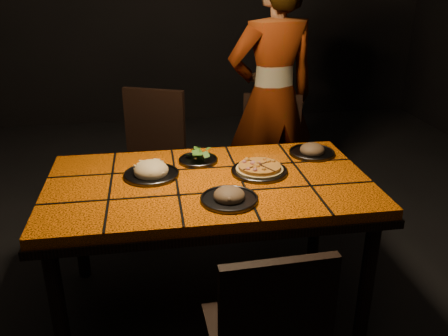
{
  "coord_description": "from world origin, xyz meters",
  "views": [
    {
      "loc": [
        -0.26,
        -2.14,
        1.73
      ],
      "look_at": [
        0.07,
        -0.03,
        0.82
      ],
      "focal_mm": 38.0,
      "sensor_mm": 36.0,
      "label": 1
    }
  ],
  "objects": [
    {
      "name": "room_shell",
      "position": [
        0.0,
        0.0,
        1.5
      ],
      "size": [
        6.04,
        7.04,
        3.08
      ],
      "color": "black",
      "rests_on": "ground"
    },
    {
      "name": "dining_table",
      "position": [
        0.0,
        0.0,
        0.67
      ],
      "size": [
        1.62,
        0.92,
        0.75
      ],
      "color": "orange",
      "rests_on": "ground"
    },
    {
      "name": "chair_near",
      "position": [
        0.1,
        -0.83,
        0.5
      ],
      "size": [
        0.41,
        0.41,
        0.88
      ],
      "rotation": [
        0.0,
        0.0,
        3.19
      ],
      "color": "black",
      "rests_on": "ground"
    },
    {
      "name": "chair_far_left",
      "position": [
        -0.29,
        0.96,
        0.55
      ],
      "size": [
        0.58,
        0.58,
        0.97
      ],
      "rotation": [
        0.0,
        0.0,
        -0.42
      ],
      "color": "black",
      "rests_on": "ground"
    },
    {
      "name": "chair_far_right",
      "position": [
        0.56,
        0.92,
        0.52
      ],
      "size": [
        0.51,
        0.51,
        0.91
      ],
      "rotation": [
        0.0,
        0.0,
        -0.3
      ],
      "color": "black",
      "rests_on": "ground"
    },
    {
      "name": "diner",
      "position": [
        0.57,
        0.96,
        0.89
      ],
      "size": [
        0.72,
        0.55,
        1.78
      ],
      "primitive_type": "imported",
      "rotation": [
        0.0,
        0.0,
        3.34
      ],
      "color": "brown",
      "rests_on": "ground"
    },
    {
      "name": "plate_pizza",
      "position": [
        0.27,
        0.05,
        0.77
      ],
      "size": [
        0.33,
        0.33,
        0.04
      ],
      "color": "#393A3F",
      "rests_on": "dining_table"
    },
    {
      "name": "plate_pasta",
      "position": [
        -0.28,
        0.09,
        0.77
      ],
      "size": [
        0.28,
        0.28,
        0.09
      ],
      "color": "#393A3F",
      "rests_on": "dining_table"
    },
    {
      "name": "plate_salad",
      "position": [
        -0.03,
        0.25,
        0.78
      ],
      "size": [
        0.21,
        0.21,
        0.07
      ],
      "color": "#393A3F",
      "rests_on": "dining_table"
    },
    {
      "name": "plate_mushroom_a",
      "position": [
        0.06,
        -0.24,
        0.77
      ],
      "size": [
        0.27,
        0.27,
        0.09
      ],
      "color": "#393A3F",
      "rests_on": "dining_table"
    },
    {
      "name": "plate_mushroom_b",
      "position": [
        0.62,
        0.26,
        0.77
      ],
      "size": [
        0.26,
        0.26,
        0.08
      ],
      "color": "#393A3F",
      "rests_on": "dining_table"
    }
  ]
}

